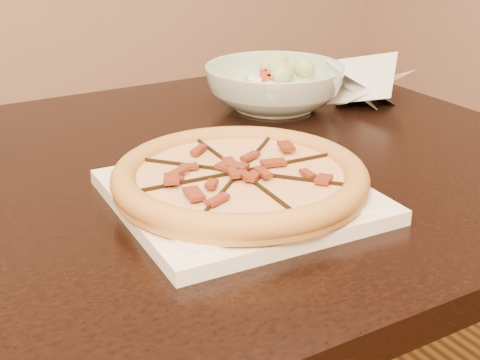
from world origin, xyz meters
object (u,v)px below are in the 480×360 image
at_px(pizza, 240,177).
at_px(salad_bowl, 274,87).
at_px(dining_table, 110,255).
at_px(plate, 240,195).

xyz_separation_m(pizza, salad_bowl, (0.25, 0.31, 0.00)).
height_order(dining_table, salad_bowl, salad_bowl).
distance_m(dining_table, salad_bowl, 0.43).
distance_m(plate, salad_bowl, 0.40).
bearing_deg(pizza, salad_bowl, 50.80).
distance_m(dining_table, pizza, 0.24).
xyz_separation_m(plate, pizza, (-0.00, 0.00, 0.02)).
bearing_deg(plate, dining_table, 129.55).
relative_size(plate, pizza, 0.98).
bearing_deg(dining_table, plate, -50.45).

